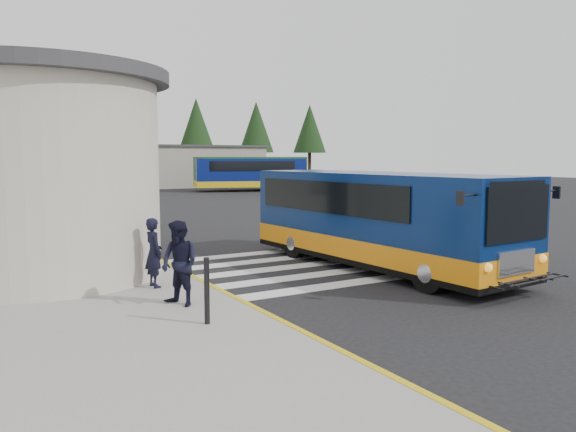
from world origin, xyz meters
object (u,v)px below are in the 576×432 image
transit_bus (378,223)px  bollard (207,291)px  far_bus_a (250,173)px  far_bus_b (251,172)px  pedestrian_a (154,253)px  pedestrian_b (179,263)px

transit_bus → bollard: bearing=-157.6°
far_bus_a → far_bus_b: bearing=-12.9°
transit_bus → pedestrian_a: transit_bus is taller
far_bus_a → bollard: bearing=169.7°
pedestrian_a → pedestrian_b: size_ratio=0.93×
pedestrian_b → far_bus_a: size_ratio=0.16×
transit_bus → far_bus_b: bearing=65.3°
pedestrian_b → far_bus_a: bearing=127.3°
pedestrian_b → far_bus_b: far_bus_b is taller
pedestrian_b → far_bus_a: 39.24m
bollard → far_bus_a: bearing=62.4°
transit_bus → far_bus_b: 36.67m
far_bus_b → bollard: bearing=155.7°
transit_bus → pedestrian_a: size_ratio=6.06×
pedestrian_a → far_bus_a: (18.71, 32.70, 0.70)m
transit_bus → pedestrian_a: (-6.08, 0.18, -0.31)m
bollard → far_bus_b: 41.92m
far_bus_a → far_bus_b: (0.74, 1.26, 0.09)m
pedestrian_b → far_bus_a: (18.76, 34.46, 0.64)m
transit_bus → bollard: size_ratio=8.05×
pedestrian_b → bollard: 1.38m
far_bus_a → transit_bus: bearing=176.3°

